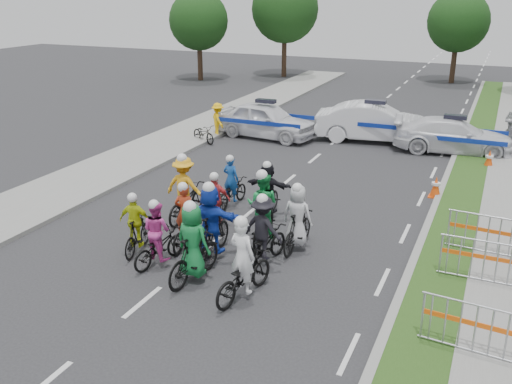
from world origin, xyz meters
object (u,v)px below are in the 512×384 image
at_px(rider_8, 263,215).
at_px(rider_2, 158,240).
at_px(rider_10, 185,194).
at_px(police_car_0, 266,120).
at_px(rider_0, 243,271).
at_px(tree_0, 199,20).
at_px(tree_4, 458,22).
at_px(marshal_hiviz, 218,120).
at_px(rider_4, 263,237).
at_px(parked_bike, 204,133).
at_px(police_car_1, 374,122).
at_px(barrier_2, 487,236).
at_px(police_car_2, 453,136).
at_px(rider_1, 193,250).
at_px(rider_11, 268,193).
at_px(cone_1, 489,159).
at_px(rider_3, 137,229).
at_px(barrier_0, 475,332).
at_px(rider_7, 297,224).
at_px(rider_12, 232,189).
at_px(rider_5, 211,226).
at_px(rider_9, 216,207).
at_px(cone_0, 436,187).
at_px(tree_3, 285,9).
at_px(rider_6, 186,225).
at_px(barrier_1, 484,263).

bearing_deg(rider_8, rider_2, 42.27).
relative_size(rider_10, police_car_0, 0.44).
xyz_separation_m(rider_0, tree_0, (-15.92, 26.92, 3.54)).
bearing_deg(tree_4, marshal_hiviz, -111.81).
xyz_separation_m(rider_10, tree_4, (4.51, 29.54, 3.40)).
xyz_separation_m(rider_4, parked_bike, (-6.95, 9.71, -0.33)).
distance_m(police_car_0, police_car_1, 4.80).
relative_size(barrier_2, parked_bike, 1.30).
distance_m(police_car_2, tree_0, 23.10).
distance_m(rider_1, police_car_0, 13.56).
xyz_separation_m(rider_11, cone_1, (5.80, 7.79, -0.40)).
bearing_deg(rider_10, marshal_hiviz, -70.04).
relative_size(rider_3, marshal_hiviz, 1.07).
relative_size(barrier_0, barrier_2, 1.00).
height_order(rider_7, rider_10, rider_10).
xyz_separation_m(rider_10, rider_12, (0.75, 1.56, -0.22)).
xyz_separation_m(rider_4, rider_5, (-1.36, -0.13, 0.12)).
relative_size(rider_1, rider_5, 0.99).
height_order(rider_3, tree_0, tree_0).
xyz_separation_m(rider_1, rider_11, (0.06, 4.32, -0.04)).
height_order(rider_11, tree_0, tree_0).
distance_m(rider_9, rider_11, 1.73).
height_order(rider_10, police_car_0, rider_10).
bearing_deg(rider_11, cone_0, -140.29).
bearing_deg(rider_7, barrier_2, -158.38).
relative_size(rider_9, parked_bike, 1.11).
bearing_deg(barrier_2, cone_1, 92.10).
distance_m(cone_0, tree_3, 26.97).
xyz_separation_m(rider_11, police_car_1, (0.90, 10.04, 0.09)).
distance_m(rider_2, rider_6, 1.20).
height_order(cone_0, parked_bike, parked_bike).
bearing_deg(barrier_0, police_car_2, 97.11).
xyz_separation_m(rider_6, parked_bike, (-4.68, 9.52, -0.19)).
relative_size(police_car_2, tree_0, 0.76).
distance_m(rider_1, rider_4, 1.81).
distance_m(rider_8, cone_0, 6.63).
bearing_deg(rider_1, tree_4, -87.22).
height_order(police_car_0, tree_4, tree_4).
bearing_deg(barrier_1, rider_4, -168.28).
relative_size(police_car_2, tree_3, 0.65).
xyz_separation_m(rider_8, tree_3, (-10.16, 28.04, 4.13)).
distance_m(rider_10, police_car_1, 11.62).
height_order(rider_7, tree_4, tree_4).
distance_m(rider_10, barrier_0, 8.99).
height_order(rider_10, rider_12, rider_10).
bearing_deg(cone_0, rider_7, -116.87).
distance_m(rider_12, police_car_1, 9.93).
relative_size(rider_5, barrier_0, 1.01).
distance_m(rider_2, rider_4, 2.58).
distance_m(rider_0, rider_11, 4.74).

